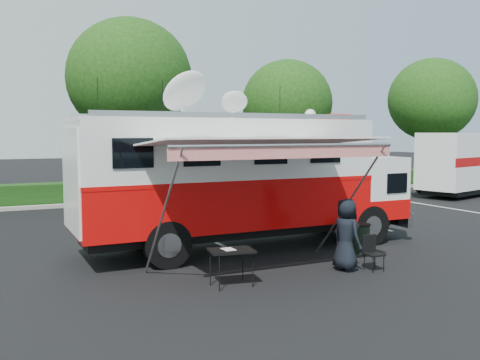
% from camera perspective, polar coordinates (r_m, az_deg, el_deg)
% --- Properties ---
extents(ground_plane, '(120.00, 120.00, 0.00)m').
position_cam_1_polar(ground_plane, '(15.24, 0.82, -7.28)').
color(ground_plane, black).
rests_on(ground_plane, ground).
extents(back_border, '(60.00, 6.14, 8.87)m').
position_cam_1_polar(back_border, '(27.42, -9.27, 8.62)').
color(back_border, '#9E998E').
rests_on(back_border, ground_plane).
extents(stall_lines, '(24.12, 5.50, 0.01)m').
position_cam_1_polar(stall_lines, '(17.74, -4.99, -5.54)').
color(stall_lines, silver).
rests_on(stall_lines, ground_plane).
extents(command_truck, '(9.66, 2.66, 4.64)m').
position_cam_1_polar(command_truck, '(14.91, 0.55, 0.17)').
color(command_truck, black).
rests_on(command_truck, ground_plane).
extents(awning, '(5.27, 2.72, 3.18)m').
position_cam_1_polar(awning, '(12.01, 2.69, 3.79)').
color(awning, silver).
rests_on(awning, ground_plane).
extents(person, '(0.62, 0.89, 1.71)m').
position_cam_1_polar(person, '(13.13, 11.20, -9.39)').
color(person, black).
rests_on(person, ground_plane).
extents(folding_table, '(1.03, 0.81, 0.80)m').
position_cam_1_polar(folding_table, '(11.40, -0.93, -7.65)').
color(folding_table, black).
rests_on(folding_table, ground_plane).
extents(folding_chair, '(0.40, 0.42, 0.83)m').
position_cam_1_polar(folding_chair, '(13.15, 13.85, -7.24)').
color(folding_chair, black).
rests_on(folding_chair, ground_plane).
extents(trash_bin, '(0.54, 0.54, 0.81)m').
position_cam_1_polar(trash_bin, '(14.87, 12.71, -6.11)').
color(trash_bin, black).
rests_on(trash_bin, ground_plane).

